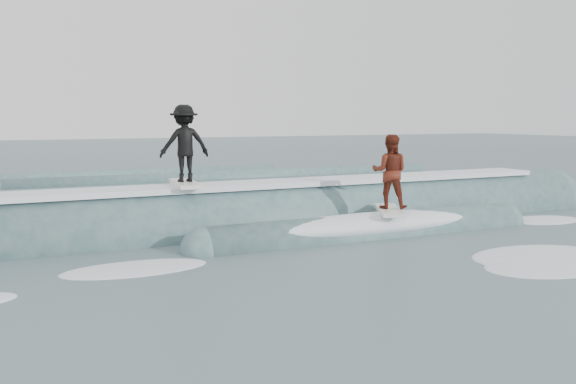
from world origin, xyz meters
name	(u,v)px	position (x,y,z in m)	size (l,w,h in m)	color
ground	(352,257)	(0.00, 0.00, 0.00)	(160.00, 160.00, 0.00)	#374A50
breaking_wave	(284,228)	(0.24, 3.80, 0.04)	(23.48, 4.00, 2.44)	#375A5E
surfer_black	(184,146)	(-2.43, 4.09, 2.30)	(1.29, 2.06, 2.05)	silver
surfer_red	(390,175)	(2.33, 1.89, 1.55)	(1.42, 2.03, 2.00)	white
whitewater	(454,254)	(2.17, -0.79, 0.00)	(17.40, 6.25, 0.10)	white
far_swells	(95,185)	(-2.31, 17.65, 0.00)	(38.44, 8.65, 0.80)	#375A5E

